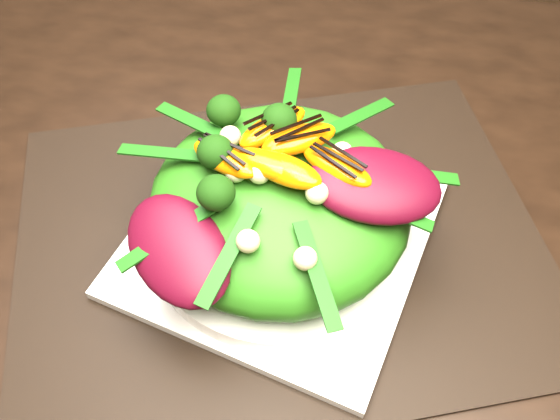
% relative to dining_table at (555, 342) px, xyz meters
% --- Properties ---
extents(dining_table, '(1.60, 0.90, 0.75)m').
position_rel_dining_table_xyz_m(dining_table, '(0.00, 0.00, 0.00)').
color(dining_table, black).
rests_on(dining_table, floor).
extents(placemat, '(0.53, 0.47, 0.00)m').
position_rel_dining_table_xyz_m(placemat, '(-0.23, 0.05, 0.02)').
color(placemat, black).
rests_on(placemat, dining_table).
extents(plate_base, '(0.28, 0.28, 0.01)m').
position_rel_dining_table_xyz_m(plate_base, '(-0.23, 0.05, 0.03)').
color(plate_base, white).
rests_on(plate_base, placemat).
extents(salad_bowl, '(0.27, 0.27, 0.02)m').
position_rel_dining_table_xyz_m(salad_bowl, '(-0.23, 0.05, 0.04)').
color(salad_bowl, white).
rests_on(salad_bowl, plate_base).
extents(lettuce_mound, '(0.27, 0.27, 0.08)m').
position_rel_dining_table_xyz_m(lettuce_mound, '(-0.23, 0.05, 0.07)').
color(lettuce_mound, '#2B6B13').
rests_on(lettuce_mound, salad_bowl).
extents(radicchio_leaf, '(0.10, 0.07, 0.02)m').
position_rel_dining_table_xyz_m(radicchio_leaf, '(-0.16, 0.04, 0.11)').
color(radicchio_leaf, '#3D0613').
rests_on(radicchio_leaf, lettuce_mound).
extents(orange_segment, '(0.06, 0.04, 0.02)m').
position_rel_dining_table_xyz_m(orange_segment, '(-0.25, 0.08, 0.12)').
color(orange_segment, '#E65F03').
rests_on(orange_segment, lettuce_mound).
extents(broccoli_floret, '(0.05, 0.05, 0.04)m').
position_rel_dining_table_xyz_m(broccoli_floret, '(-0.30, 0.08, 0.12)').
color(broccoli_floret, black).
rests_on(broccoli_floret, lettuce_mound).
extents(macadamia_nut, '(0.02, 0.02, 0.02)m').
position_rel_dining_table_xyz_m(macadamia_nut, '(-0.21, 0.00, 0.12)').
color(macadamia_nut, beige).
rests_on(macadamia_nut, lettuce_mound).
extents(balsamic_drizzle, '(0.05, 0.02, 0.00)m').
position_rel_dining_table_xyz_m(balsamic_drizzle, '(-0.25, 0.08, 0.13)').
color(balsamic_drizzle, black).
rests_on(balsamic_drizzle, orange_segment).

